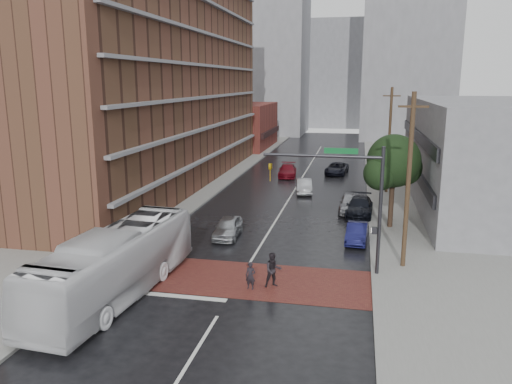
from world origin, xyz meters
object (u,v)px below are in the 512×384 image
at_px(transit_bus, 116,264).
at_px(pedestrian_a, 250,276).
at_px(car_travel_a, 228,227).
at_px(car_travel_c, 287,171).
at_px(pedestrian_b, 273,270).
at_px(car_parked_mid, 360,207).
at_px(car_parked_near, 357,233).
at_px(car_travel_b, 304,186).
at_px(car_parked_far, 351,203).
at_px(suv_travel, 337,168).

xyz_separation_m(transit_bus, pedestrian_a, (6.34, 2.13, -0.98)).
distance_m(car_travel_a, car_travel_c, 22.99).
relative_size(pedestrian_b, car_travel_a, 0.46).
height_order(pedestrian_b, car_travel_a, pedestrian_b).
bearing_deg(car_travel_c, pedestrian_b, -88.22).
xyz_separation_m(pedestrian_a, car_parked_mid, (5.46, 15.98, -0.01)).
distance_m(pedestrian_a, car_parked_near, 10.48).
distance_m(car_travel_b, car_parked_far, 7.76).
distance_m(transit_bus, car_parked_far, 22.04).
relative_size(pedestrian_a, car_travel_a, 0.36).
bearing_deg(car_parked_mid, pedestrian_a, -106.35).
distance_m(car_travel_b, suv_travel, 11.00).
height_order(car_travel_a, car_parked_mid, car_parked_mid).
distance_m(pedestrian_b, car_travel_c, 30.96).
distance_m(pedestrian_a, car_travel_a, 8.99).
height_order(suv_travel, car_parked_mid, car_parked_mid).
relative_size(suv_travel, car_parked_near, 1.27).
bearing_deg(pedestrian_b, car_travel_b, 68.97).
bearing_deg(car_travel_a, car_travel_b, 73.51).
xyz_separation_m(car_travel_b, car_travel_c, (-2.77, 8.11, 0.01)).
bearing_deg(car_travel_a, pedestrian_a, -70.46).
bearing_deg(transit_bus, car_travel_b, 79.39).
relative_size(pedestrian_a, car_parked_mid, 0.29).
bearing_deg(transit_bus, car_travel_a, 78.25).
bearing_deg(car_travel_c, car_parked_mid, -67.35).
relative_size(car_travel_b, car_parked_far, 0.89).
relative_size(car_travel_c, car_parked_mid, 0.95).
height_order(suv_travel, car_parked_near, suv_travel).
relative_size(car_parked_near, car_parked_far, 0.83).
bearing_deg(car_travel_c, pedestrian_a, -90.31).
height_order(transit_bus, pedestrian_b, transit_bus).
bearing_deg(car_parked_near, car_travel_b, 112.94).
height_order(car_travel_c, car_parked_mid, car_parked_mid).
relative_size(transit_bus, car_travel_b, 3.01).
bearing_deg(pedestrian_a, car_parked_near, 67.57).
xyz_separation_m(suv_travel, car_parked_far, (1.94, -16.97, 0.11)).
height_order(car_travel_c, car_parked_near, car_travel_c).
height_order(car_travel_b, car_travel_c, car_travel_c).
height_order(car_travel_a, car_travel_c, car_travel_a).
distance_m(pedestrian_b, car_parked_near, 9.49).
bearing_deg(car_parked_far, transit_bus, -118.47).
bearing_deg(suv_travel, car_parked_far, -76.70).
height_order(pedestrian_b, car_parked_near, pedestrian_b).
xyz_separation_m(car_travel_a, suv_travel, (6.23, 25.54, -0.02)).
height_order(pedestrian_a, car_parked_far, car_parked_far).
bearing_deg(car_travel_b, car_travel_a, -112.55).
distance_m(transit_bus, pedestrian_a, 6.76).
bearing_deg(car_travel_b, pedestrian_b, -96.62).
bearing_deg(pedestrian_b, car_parked_far, 54.08).
bearing_deg(pedestrian_a, car_travel_c, 102.67).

